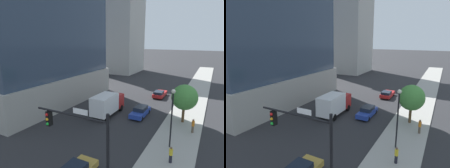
# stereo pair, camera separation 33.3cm
# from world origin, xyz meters

# --- Properties ---
(sidewalk) EXTENTS (4.92, 120.00, 0.15)m
(sidewalk) POSITION_xyz_m (8.34, 20.00, 0.07)
(sidewalk) COLOR #9E9B93
(sidewalk) RESTS_ON ground
(construction_building) EXTENTS (15.45, 14.52, 39.85)m
(construction_building) POSITION_xyz_m (-19.20, 56.09, 17.61)
(construction_building) COLOR #B2AFA8
(construction_building) RESTS_ON ground
(traffic_light_pole) EXTENTS (5.73, 0.48, 6.97)m
(traffic_light_pole) POSITION_xyz_m (4.38, 3.00, 4.94)
(traffic_light_pole) COLOR black
(traffic_light_pole) RESTS_ON sidewalk
(street_lamp) EXTENTS (0.44, 0.44, 6.32)m
(street_lamp) POSITION_xyz_m (8.05, 13.29, 4.24)
(street_lamp) COLOR black
(street_lamp) RESTS_ON sidewalk
(street_tree) EXTENTS (3.44, 3.44, 5.26)m
(street_tree) POSITION_xyz_m (8.24, 20.67, 3.68)
(street_tree) COLOR brown
(street_tree) RESTS_ON sidewalk
(car_blue) EXTENTS (1.83, 4.70, 1.49)m
(car_blue) POSITION_xyz_m (2.23, 20.35, 0.74)
(car_blue) COLOR #233D9E
(car_blue) RESTS_ON ground
(car_red) EXTENTS (1.90, 4.63, 1.33)m
(car_red) POSITION_xyz_m (2.23, 31.50, 0.67)
(car_red) COLOR red
(car_red) RESTS_ON ground
(box_truck) EXTENTS (2.46, 6.53, 3.29)m
(box_truck) POSITION_xyz_m (-2.36, 18.41, 1.84)
(box_truck) COLOR #B21E1E
(box_truck) RESTS_ON ground
(pedestrian_orange_shirt) EXTENTS (0.34, 0.34, 1.75)m
(pedestrian_orange_shirt) POSITION_xyz_m (9.82, 17.91, 1.05)
(pedestrian_orange_shirt) COLOR brown
(pedestrian_orange_shirt) RESTS_ON sidewalk
(pedestrian_yellow_shirt) EXTENTS (0.34, 0.34, 1.60)m
(pedestrian_yellow_shirt) POSITION_xyz_m (8.70, 10.56, 0.96)
(pedestrian_yellow_shirt) COLOR black
(pedestrian_yellow_shirt) RESTS_ON sidewalk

